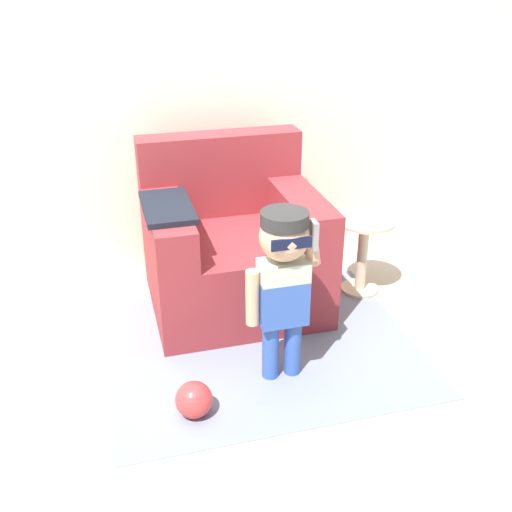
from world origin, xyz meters
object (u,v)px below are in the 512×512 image
Objects in this scene: person_child at (283,271)px; toy_ball at (194,400)px; armchair at (232,248)px; side_table at (363,248)px.

person_child reaches higher than toy_ball.
armchair is 1.13× the size of person_child.
armchair reaches higher than person_child.
person_child is 0.69m from toy_ball.
armchair reaches higher than toy_ball.
toy_ball is (-0.40, -0.93, -0.26)m from armchair.
armchair is at bearing 66.90° from toy_ball.
toy_ball is at bearing -113.10° from armchair.
side_table is 1.46m from toy_ball.
armchair is 2.05× the size of side_table.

